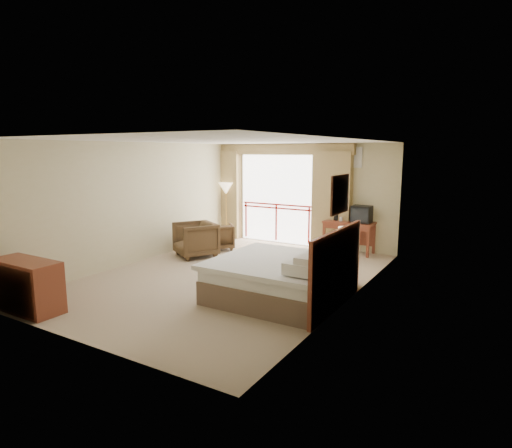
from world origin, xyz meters
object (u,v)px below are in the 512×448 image
Objects in this scene: table_lamp at (346,235)px; bed at (282,277)px; dresser at (27,286)px; tv at (362,214)px; nightstand at (344,272)px; wastebasket at (321,250)px; armchair_near at (196,256)px; floor_lamp at (226,191)px; desk at (350,228)px; side_table at (204,234)px; armchair_far at (219,249)px.

bed is at bearing -118.21° from table_lamp.
bed is 4.11m from dresser.
tv reaches higher than bed.
nightstand is 0.70m from table_lamp.
tv is (0.18, 3.82, 0.62)m from bed.
armchair_near reaches higher than wastebasket.
bed is 1.31× the size of floor_lamp.
desk is 3.66m from side_table.
tv reaches higher than side_table.
dresser is at bearing -135.34° from table_lamp.
desk is 3.36m from armchair_far.
armchair_far is 0.45× the size of floor_lamp.
nightstand is 0.46× the size of desk.
table_lamp is 3.97m from armchair_near.
tv is 3.96m from floor_lamp.
floor_lamp is at bearing 179.48° from desk.
tv is at bearing 104.31° from nightstand.
tv is 3.69m from armchair_far.
armchair_far is at bearing 119.28° from armchair_near.
side_table is at bearing -162.18° from wastebasket.
nightstand is at bearing 47.16° from dresser.
floor_lamp is at bearing 150.76° from table_lamp.
armchair_far is (-3.31, -1.31, -1.00)m from tv.
nightstand is at bearing 117.62° from armchair_far.
floor_lamp reaches higher than armchair_far.
tv is (-0.50, 2.56, 0.02)m from table_lamp.
table_lamp is at bearing 47.54° from dresser.
floor_lamp is at bearing 153.70° from nightstand.
side_table is (-2.81, -0.90, 0.25)m from wastebasket.
side_table is at bearing 140.68° from armchair_near.
wastebasket is at bearing 126.62° from nightstand.
nightstand is at bearing -90.00° from table_lamp.
armchair_near is 0.80m from side_table.
table_lamp reaches higher than dresser.
side_table is (-4.07, 0.97, -0.56)m from table_lamp.
table_lamp is 1.69× the size of wastebasket.
nightstand is at bearing -14.08° from side_table.
bed is 3.84× the size of nightstand.
bed is at bearing -90.75° from desk.
armchair_far is at bearing -63.08° from floor_lamp.
tv is 0.28× the size of floor_lamp.
armchair_far is 0.92m from armchair_near.
wastebasket is 2.96m from side_table.
wastebasket is 3.01m from armchair_near.
armchair_near is (-0.03, -0.92, 0.00)m from armchair_far.
dresser is at bearing -141.22° from bed.
tv reaches higher than armchair_near.
tv is 1.43× the size of wastebasket.
armchair_far is (-2.55, -0.62, -0.16)m from wastebasket.
dresser is (-3.88, -3.83, -0.56)m from table_lamp.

